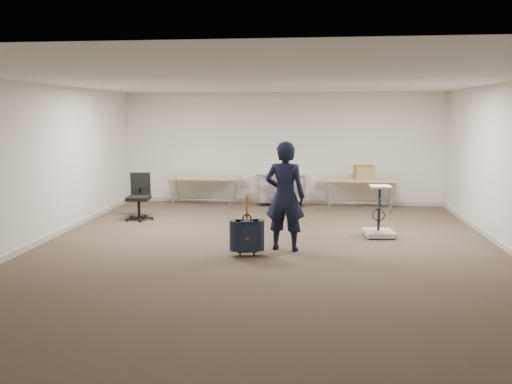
# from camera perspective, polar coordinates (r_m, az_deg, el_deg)

# --- Properties ---
(ground) EXTENTS (9.00, 9.00, 0.00)m
(ground) POSITION_cam_1_polar(r_m,az_deg,el_deg) (8.42, 1.14, -6.75)
(ground) COLOR #413427
(ground) RESTS_ON ground
(room_shell) EXTENTS (8.00, 9.00, 9.00)m
(room_shell) POSITION_cam_1_polar(r_m,az_deg,el_deg) (9.74, 1.86, -4.27)
(room_shell) COLOR silver
(room_shell) RESTS_ON ground
(folding_table_left) EXTENTS (1.80, 0.75, 0.73)m
(folding_table_left) POSITION_cam_1_polar(r_m,az_deg,el_deg) (12.41, -6.00, 1.51)
(folding_table_left) COLOR tan
(folding_table_left) RESTS_ON ground
(folding_table_right) EXTENTS (1.80, 0.75, 0.73)m
(folding_table_right) POSITION_cam_1_polar(r_m,az_deg,el_deg) (12.19, 11.75, 1.24)
(folding_table_right) COLOR tan
(folding_table_right) RESTS_ON ground
(wire_shelf) EXTENTS (1.22, 0.47, 0.80)m
(wire_shelf) POSITION_cam_1_polar(r_m,az_deg,el_deg) (12.43, 2.86, 0.46)
(wire_shelf) COLOR #BABDC1
(wire_shelf) RESTS_ON ground
(person) EXTENTS (0.73, 0.53, 1.84)m
(person) POSITION_cam_1_polar(r_m,az_deg,el_deg) (8.30, 3.33, -0.49)
(person) COLOR black
(person) RESTS_ON ground
(suitcase) EXTENTS (0.39, 0.27, 0.98)m
(suitcase) POSITION_cam_1_polar(r_m,az_deg,el_deg) (8.05, -1.04, -5.01)
(suitcase) COLOR black
(suitcase) RESTS_ON ground
(office_chair) EXTENTS (0.61, 0.61, 1.01)m
(office_chair) POSITION_cam_1_polar(r_m,az_deg,el_deg) (11.08, -13.19, -1.53)
(office_chair) COLOR black
(office_chair) RESTS_ON ground
(equipment_cart) EXTENTS (0.57, 0.57, 0.96)m
(equipment_cart) POSITION_cam_1_polar(r_m,az_deg,el_deg) (9.60, 13.91, -3.48)
(equipment_cart) COLOR white
(equipment_cart) RESTS_ON ground
(cardboard_box) EXTENTS (0.49, 0.40, 0.33)m
(cardboard_box) POSITION_cam_1_polar(r_m,az_deg,el_deg) (12.16, 12.22, 2.24)
(cardboard_box) COLOR #A47B4C
(cardboard_box) RESTS_ON folding_table_right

